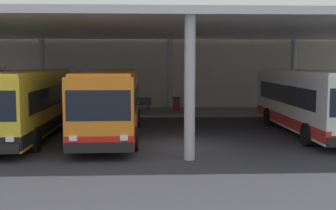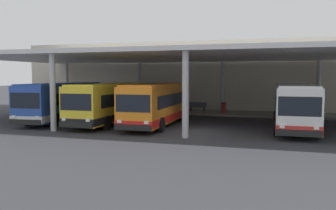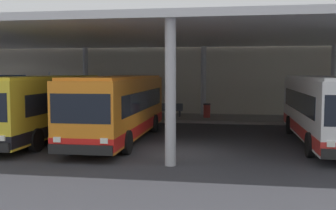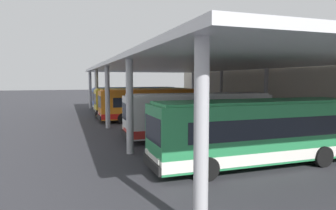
{
  "view_description": "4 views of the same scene",
  "coord_description": "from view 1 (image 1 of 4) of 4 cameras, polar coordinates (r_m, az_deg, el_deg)",
  "views": [
    {
      "loc": [
        -1.45,
        -17.91,
        3.6
      ],
      "look_at": [
        -0.57,
        2.74,
        1.5
      ],
      "focal_mm": 45.58,
      "sensor_mm": 36.0,
      "label": 1
    },
    {
      "loc": [
        5.0,
        -22.74,
        3.72
      ],
      "look_at": [
        -2.94,
        3.62,
        1.45
      ],
      "focal_mm": 37.14,
      "sensor_mm": 36.0,
      "label": 2
    },
    {
      "loc": [
        2.22,
        -16.71,
        3.4
      ],
      "look_at": [
        -1.12,
        3.84,
        1.67
      ],
      "focal_mm": 43.08,
      "sensor_mm": 36.0,
      "label": 3
    },
    {
      "loc": [
        25.54,
        -5.84,
        4.15
      ],
      "look_at": [
        -2.49,
        3.78,
        1.61
      ],
      "focal_mm": 31.94,
      "sensor_mm": 36.0,
      "label": 4
    }
  ],
  "objects": [
    {
      "name": "bus_far_bay",
      "position": [
        22.45,
        18.28,
        0.55
      ],
      "size": [
        2.75,
        10.54,
        3.17
      ],
      "color": "white",
      "rests_on": "ground"
    },
    {
      "name": "ground_plane",
      "position": [
        18.32,
        2.14,
        -5.53
      ],
      "size": [
        200.0,
        200.0,
        0.0
      ],
      "primitive_type": "plane",
      "color": "#333338"
    },
    {
      "name": "platform_kerb",
      "position": [
        29.9,
        0.34,
        -0.94
      ],
      "size": [
        42.0,
        4.5,
        0.18
      ],
      "primitive_type": "cube",
      "color": "gray",
      "rests_on": "ground"
    },
    {
      "name": "bus_middle_bay",
      "position": [
        20.45,
        -7.7,
        0.3
      ],
      "size": [
        2.8,
        10.55,
        3.17
      ],
      "color": "orange",
      "rests_on": "ground"
    },
    {
      "name": "banner_sign",
      "position": [
        30.45,
        -20.86,
        2.38
      ],
      "size": [
        0.7,
        0.12,
        3.2
      ],
      "color": "#B2B2B7",
      "rests_on": "platform_kerb"
    },
    {
      "name": "bench_waiting",
      "position": [
        29.88,
        -4.0,
        0.15
      ],
      "size": [
        1.8,
        0.45,
        0.92
      ],
      "color": "#4C515B",
      "rests_on": "platform_kerb"
    },
    {
      "name": "trash_bin",
      "position": [
        29.59,
        1.14,
        0.13
      ],
      "size": [
        0.52,
        0.52,
        0.98
      ],
      "color": "maroon",
      "rests_on": "platform_kerb"
    },
    {
      "name": "bus_second_bay",
      "position": [
        21.12,
        -18.38,
        0.23
      ],
      "size": [
        2.76,
        10.54,
        3.17
      ],
      "color": "yellow",
      "rests_on": "ground"
    },
    {
      "name": "station_building_facade",
      "position": [
        32.94,
        0.07,
        6.13
      ],
      "size": [
        48.0,
        1.6,
        7.57
      ],
      "primitive_type": "cube",
      "color": "beige",
      "rests_on": "ground"
    },
    {
      "name": "canopy_shelter",
      "position": [
        23.51,
        1.11,
        9.93
      ],
      "size": [
        40.0,
        17.0,
        5.55
      ],
      "color": "silver",
      "rests_on": "ground"
    }
  ]
}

